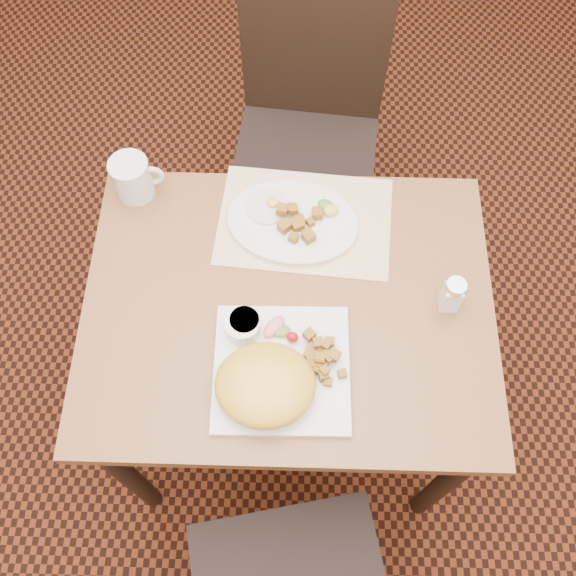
{
  "coord_description": "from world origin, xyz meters",
  "views": [
    {
      "loc": [
        0.02,
        -0.61,
        2.01
      ],
      "look_at": [
        -0.0,
        0.0,
        0.82
      ],
      "focal_mm": 40.0,
      "sensor_mm": 36.0,
      "label": 1
    }
  ],
  "objects_px": {
    "table": "(288,325)",
    "salt_shaker": "(452,295)",
    "plate_square": "(282,369)",
    "plate_oval": "(293,222)",
    "coffee_mug": "(133,178)",
    "chair_far": "(309,121)"
  },
  "relations": [
    {
      "from": "table",
      "to": "chair_far",
      "type": "xyz_separation_m",
      "value": [
        0.04,
        0.71,
        -0.1
      ]
    },
    {
      "from": "table",
      "to": "chair_far",
      "type": "relative_size",
      "value": 0.93
    },
    {
      "from": "table",
      "to": "coffee_mug",
      "type": "xyz_separation_m",
      "value": [
        -0.37,
        0.29,
        0.16
      ]
    },
    {
      "from": "plate_square",
      "to": "table",
      "type": "bearing_deg",
      "value": 86.33
    },
    {
      "from": "table",
      "to": "coffee_mug",
      "type": "bearing_deg",
      "value": 141.72
    },
    {
      "from": "table",
      "to": "coffee_mug",
      "type": "distance_m",
      "value": 0.5
    },
    {
      "from": "coffee_mug",
      "to": "salt_shaker",
      "type": "bearing_deg",
      "value": -21.74
    },
    {
      "from": "plate_square",
      "to": "salt_shaker",
      "type": "height_order",
      "value": "salt_shaker"
    },
    {
      "from": "plate_square",
      "to": "plate_oval",
      "type": "height_order",
      "value": "plate_oval"
    },
    {
      "from": "chair_far",
      "to": "coffee_mug",
      "type": "distance_m",
      "value": 0.64
    },
    {
      "from": "plate_square",
      "to": "salt_shaker",
      "type": "distance_m",
      "value": 0.39
    },
    {
      "from": "salt_shaker",
      "to": "coffee_mug",
      "type": "distance_m",
      "value": 0.77
    },
    {
      "from": "coffee_mug",
      "to": "plate_oval",
      "type": "bearing_deg",
      "value": -13.0
    },
    {
      "from": "table",
      "to": "salt_shaker",
      "type": "bearing_deg",
      "value": 1.09
    },
    {
      "from": "plate_square",
      "to": "coffee_mug",
      "type": "distance_m",
      "value": 0.57
    },
    {
      "from": "table",
      "to": "salt_shaker",
      "type": "height_order",
      "value": "salt_shaker"
    },
    {
      "from": "plate_oval",
      "to": "salt_shaker",
      "type": "relative_size",
      "value": 3.05
    },
    {
      "from": "chair_far",
      "to": "table",
      "type": "bearing_deg",
      "value": 92.52
    },
    {
      "from": "plate_oval",
      "to": "coffee_mug",
      "type": "distance_m",
      "value": 0.39
    },
    {
      "from": "plate_oval",
      "to": "coffee_mug",
      "type": "xyz_separation_m",
      "value": [
        -0.37,
        0.09,
        0.04
      ]
    },
    {
      "from": "chair_far",
      "to": "plate_oval",
      "type": "height_order",
      "value": "chair_far"
    },
    {
      "from": "table",
      "to": "plate_oval",
      "type": "distance_m",
      "value": 0.24
    }
  ]
}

